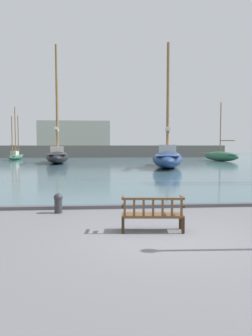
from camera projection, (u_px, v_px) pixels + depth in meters
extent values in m
plane|color=slate|center=(162.00, 238.00, 7.90)|extent=(160.00, 160.00, 0.00)
cube|color=#476670|center=(109.00, 159.00, 51.65)|extent=(100.00, 80.00, 0.08)
cube|color=#4C4C50|center=(142.00, 206.00, 11.73)|extent=(40.00, 0.30, 0.12)
cube|color=#322113|center=(123.00, 221.00, 8.76)|extent=(0.08, 0.08, 0.42)
cube|color=#322113|center=(180.00, 221.00, 8.75)|extent=(0.08, 0.08, 0.42)
cube|color=#322113|center=(123.00, 225.00, 8.31)|extent=(0.08, 0.08, 0.42)
cube|color=#322113|center=(183.00, 225.00, 8.30)|extent=(0.08, 0.08, 0.42)
cube|color=brown|center=(152.00, 215.00, 8.51)|extent=(1.64, 0.66, 0.06)
cube|color=brown|center=(153.00, 199.00, 8.26)|extent=(1.60, 0.19, 0.06)
cube|color=brown|center=(125.00, 208.00, 8.28)|extent=(0.06, 0.04, 0.41)
cube|color=brown|center=(134.00, 208.00, 8.28)|extent=(0.06, 0.04, 0.41)
cube|color=brown|center=(144.00, 208.00, 8.28)|extent=(0.06, 0.04, 0.41)
cube|color=brown|center=(153.00, 208.00, 8.28)|extent=(0.06, 0.04, 0.41)
cube|color=brown|center=(163.00, 208.00, 8.28)|extent=(0.06, 0.04, 0.41)
cube|color=brown|center=(172.00, 208.00, 8.27)|extent=(0.06, 0.04, 0.41)
cube|color=brown|center=(182.00, 208.00, 8.27)|extent=(0.06, 0.04, 0.41)
cube|color=#322113|center=(123.00, 206.00, 8.41)|extent=(0.09, 0.30, 0.06)
cube|color=brown|center=(123.00, 197.00, 8.48)|extent=(0.10, 0.47, 0.04)
cube|color=#322113|center=(183.00, 206.00, 8.40)|extent=(0.09, 0.30, 0.06)
cube|color=brown|center=(182.00, 197.00, 8.47)|extent=(0.10, 0.47, 0.04)
ellipsoid|color=#2D6647|center=(16.00, 157.00, 48.05)|extent=(1.65, 5.34, 0.80)
cube|color=#5B9375|center=(16.00, 156.00, 48.04)|extent=(1.26, 4.70, 0.08)
cube|color=beige|center=(15.00, 153.00, 47.62)|extent=(0.84, 1.56, 0.62)
cylinder|color=brown|center=(15.00, 131.00, 47.92)|extent=(0.14, 0.14, 7.07)
cylinder|color=brown|center=(13.00, 145.00, 46.91)|extent=(0.21, 2.31, 0.11)
cylinder|color=brown|center=(18.00, 135.00, 49.41)|extent=(0.14, 0.14, 5.93)
cylinder|color=brown|center=(12.00, 136.00, 46.39)|extent=(0.14, 0.14, 5.58)
cylinder|color=brown|center=(22.00, 155.00, 51.13)|extent=(0.15, 0.92, 0.11)
ellipsoid|color=navy|center=(167.00, 159.00, 31.92)|extent=(5.05, 11.52, 1.63)
cube|color=#516B9E|center=(167.00, 154.00, 31.89)|extent=(4.08, 10.07, 0.08)
cube|color=beige|center=(167.00, 149.00, 31.02)|extent=(2.15, 3.33, 0.89)
cylinder|color=brown|center=(168.00, 99.00, 31.79)|extent=(0.28, 0.28, 10.70)
cylinder|color=brown|center=(168.00, 133.00, 29.37)|extent=(1.31, 5.29, 0.23)
cylinder|color=silver|center=(168.00, 130.00, 29.36)|extent=(1.42, 4.81, 0.45)
cylinder|color=brown|center=(168.00, 116.00, 34.93)|extent=(0.28, 0.28, 7.95)
ellipsoid|color=black|center=(58.00, 157.00, 39.65)|extent=(3.80, 10.80, 1.49)
cube|color=#4C4C51|center=(57.00, 153.00, 39.62)|extent=(2.99, 9.46, 0.08)
cube|color=beige|center=(57.00, 150.00, 38.81)|extent=(1.81, 3.28, 0.80)
cylinder|color=brown|center=(57.00, 99.00, 39.42)|extent=(0.27, 0.27, 12.95)
cylinder|color=brown|center=(57.00, 131.00, 36.94)|extent=(0.81, 5.62, 0.22)
cylinder|color=silver|center=(57.00, 129.00, 36.93)|extent=(0.96, 5.08, 0.43)
cylinder|color=brown|center=(57.00, 116.00, 42.40)|extent=(0.27, 0.27, 9.41)
ellipsoid|color=#2D6647|center=(221.00, 156.00, 44.06)|extent=(3.57, 6.62, 1.28)
cube|color=#5B9375|center=(221.00, 154.00, 44.04)|extent=(2.96, 5.76, 0.08)
cylinder|color=brown|center=(221.00, 128.00, 43.94)|extent=(0.14, 0.14, 6.83)
cylinder|color=brown|center=(227.00, 141.00, 42.82)|extent=(1.03, 2.61, 0.12)
cylinder|color=brown|center=(203.00, 153.00, 47.61)|extent=(0.57, 1.32, 0.12)
cylinder|color=#2D2D33|center=(58.00, 205.00, 10.81)|extent=(0.26, 0.26, 0.51)
sphere|color=#2D2D33|center=(58.00, 198.00, 10.79)|extent=(0.29, 0.29, 0.29)
cube|color=#66605B|center=(108.00, 152.00, 57.67)|extent=(41.46, 2.40, 2.17)
cube|color=#B7B2A3|center=(74.00, 133.00, 56.96)|extent=(12.46, 2.00, 4.27)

